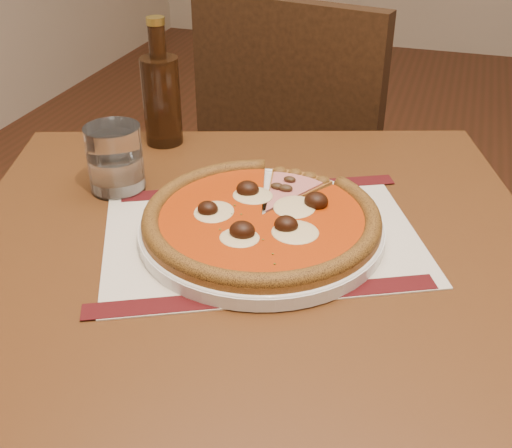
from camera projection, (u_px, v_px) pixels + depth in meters
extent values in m
cube|color=#5A3415|center=(251.00, 263.00, 0.86)|extent=(1.01, 1.01, 0.04)
cylinder|color=#5A3415|center=(86.00, 315.00, 1.35)|extent=(0.05, 0.05, 0.71)
cylinder|color=#5A3415|center=(417.00, 313.00, 1.36)|extent=(0.05, 0.05, 0.71)
cube|color=black|center=(318.00, 175.00, 1.69)|extent=(0.53, 0.53, 0.04)
cylinder|color=black|center=(400.00, 237.00, 1.87)|extent=(0.04, 0.04, 0.43)
cylinder|color=black|center=(285.00, 205.00, 2.03)|extent=(0.04, 0.04, 0.43)
cylinder|color=black|center=(350.00, 308.00, 1.59)|extent=(0.04, 0.04, 0.43)
cylinder|color=black|center=(221.00, 265.00, 1.75)|extent=(0.04, 0.04, 0.43)
cube|color=black|center=(285.00, 108.00, 1.41)|extent=(0.44, 0.13, 0.46)
cube|color=silver|center=(261.00, 236.00, 0.88)|extent=(0.52, 0.46, 0.00)
cylinder|color=white|center=(261.00, 230.00, 0.88)|extent=(0.33, 0.33, 0.02)
cylinder|color=#9A5B25|center=(262.00, 220.00, 0.87)|extent=(0.32, 0.32, 0.01)
torus|color=#945D20|center=(262.00, 216.00, 0.86)|extent=(0.32, 0.32, 0.02)
cylinder|color=#AA3408|center=(262.00, 216.00, 0.86)|extent=(0.28, 0.28, 0.00)
ellipsoid|color=beige|center=(254.00, 195.00, 0.90)|extent=(0.05, 0.05, 0.01)
ellipsoid|color=beige|center=(203.00, 209.00, 0.87)|extent=(0.05, 0.05, 0.01)
ellipsoid|color=beige|center=(245.00, 230.00, 0.82)|extent=(0.05, 0.05, 0.01)
ellipsoid|color=beige|center=(306.00, 236.00, 0.81)|extent=(0.05, 0.05, 0.01)
ellipsoid|color=beige|center=(295.00, 205.00, 0.88)|extent=(0.05, 0.05, 0.01)
ellipsoid|color=black|center=(248.00, 184.00, 0.90)|extent=(0.03, 0.03, 0.02)
ellipsoid|color=black|center=(195.00, 201.00, 0.86)|extent=(0.03, 0.03, 0.02)
ellipsoid|color=black|center=(241.00, 225.00, 0.81)|extent=(0.03, 0.03, 0.02)
ellipsoid|color=black|center=(310.00, 231.00, 0.80)|extent=(0.03, 0.03, 0.02)
ellipsoid|color=black|center=(303.00, 197.00, 0.87)|extent=(0.03, 0.03, 0.02)
ellipsoid|color=#382614|center=(286.00, 194.00, 0.90)|extent=(0.02, 0.01, 0.01)
ellipsoid|color=#382614|center=(292.00, 181.00, 0.94)|extent=(0.02, 0.01, 0.01)
ellipsoid|color=#382614|center=(275.00, 191.00, 0.91)|extent=(0.02, 0.01, 0.01)
cylinder|color=white|center=(115.00, 159.00, 0.97)|extent=(0.10, 0.10, 0.10)
cylinder|color=#331C0C|center=(162.00, 101.00, 1.11)|extent=(0.07, 0.07, 0.15)
cylinder|color=#331C0C|center=(157.00, 44.00, 1.06)|extent=(0.03, 0.03, 0.07)
cylinder|color=olive|center=(155.00, 21.00, 1.04)|extent=(0.03, 0.03, 0.01)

